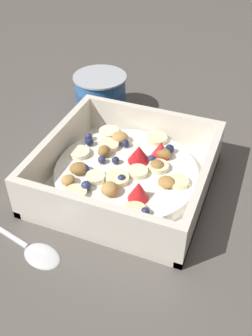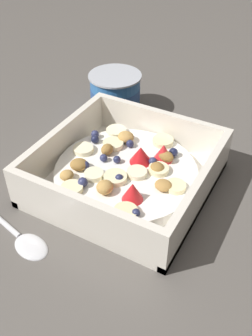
{
  "view_description": "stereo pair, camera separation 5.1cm",
  "coord_description": "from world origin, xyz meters",
  "views": [
    {
      "loc": [
        -0.35,
        -0.13,
        0.36
      ],
      "look_at": [
        0.02,
        0.02,
        0.03
      ],
      "focal_mm": 41.19,
      "sensor_mm": 36.0,
      "label": 1
    },
    {
      "loc": [
        -0.33,
        -0.17,
        0.36
      ],
      "look_at": [
        0.02,
        0.02,
        0.03
      ],
      "focal_mm": 41.19,
      "sensor_mm": 36.0,
      "label": 2
    }
  ],
  "objects": [
    {
      "name": "yogurt_cup",
      "position": [
        0.18,
        0.13,
        0.04
      ],
      "size": [
        0.09,
        0.09,
        0.07
      ],
      "color": "#3370B7",
      "rests_on": "ground"
    },
    {
      "name": "fruit_bowl",
      "position": [
        0.02,
        0.02,
        0.02
      ],
      "size": [
        0.22,
        0.22,
        0.06
      ],
      "color": "white",
      "rests_on": "ground"
    },
    {
      "name": "spoon",
      "position": [
        -0.12,
        0.09,
        0.0
      ],
      "size": [
        0.06,
        0.17,
        0.01
      ],
      "color": "silver",
      "rests_on": "ground"
    },
    {
      "name": "ground_plane",
      "position": [
        0.0,
        0.0,
        0.0
      ],
      "size": [
        2.4,
        2.4,
        0.0
      ],
      "primitive_type": "plane",
      "color": "#56514C"
    }
  ]
}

